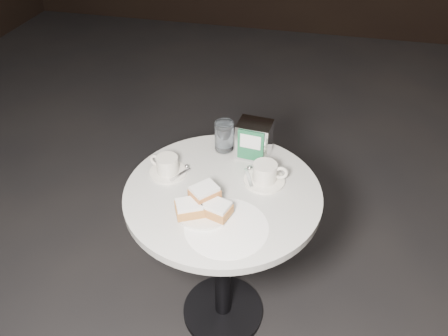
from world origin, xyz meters
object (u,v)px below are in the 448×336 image
(napkin_dispenser, at_px, (254,140))
(coffee_cup_right, at_px, (265,174))
(cafe_table, at_px, (223,229))
(water_glass_left, at_px, (224,137))
(beignet_plate, at_px, (203,206))
(coffee_cup_left, at_px, (167,166))
(water_glass_right, at_px, (242,141))

(napkin_dispenser, bearing_deg, coffee_cup_right, -59.82)
(cafe_table, distance_m, water_glass_left, 0.36)
(cafe_table, bearing_deg, coffee_cup_right, 30.95)
(beignet_plate, distance_m, coffee_cup_left, 0.25)
(coffee_cup_left, bearing_deg, cafe_table, 1.30)
(cafe_table, height_order, beignet_plate, beignet_plate)
(water_glass_right, distance_m, napkin_dispenser, 0.06)
(cafe_table, xyz_separation_m, coffee_cup_left, (-0.22, 0.05, 0.23))
(cafe_table, distance_m, water_glass_right, 0.35)
(coffee_cup_left, xyz_separation_m, coffee_cup_right, (0.36, 0.03, 0.00))
(water_glass_left, bearing_deg, water_glass_right, 2.02)
(beignet_plate, bearing_deg, water_glass_left, 92.23)
(coffee_cup_right, xyz_separation_m, napkin_dispenser, (-0.07, 0.15, 0.04))
(cafe_table, xyz_separation_m, water_glass_right, (0.02, 0.25, 0.25))
(beignet_plate, relative_size, water_glass_left, 1.66)
(beignet_plate, xyz_separation_m, napkin_dispenser, (0.11, 0.35, 0.04))
(beignet_plate, height_order, coffee_cup_left, beignet_plate)
(water_glass_right, relative_size, napkin_dispenser, 0.68)
(beignet_plate, height_order, water_glass_right, water_glass_right)
(coffee_cup_left, distance_m, napkin_dispenser, 0.34)
(beignet_plate, bearing_deg, coffee_cup_right, 49.97)
(coffee_cup_left, xyz_separation_m, water_glass_right, (0.24, 0.20, 0.02))
(coffee_cup_right, relative_size, napkin_dispenser, 1.13)
(coffee_cup_right, bearing_deg, water_glass_right, 118.10)
(water_glass_right, height_order, napkin_dispenser, napkin_dispenser)
(beignet_plate, height_order, coffee_cup_right, beignet_plate)
(beignet_plate, distance_m, water_glass_left, 0.37)
(cafe_table, xyz_separation_m, beignet_plate, (-0.04, -0.12, 0.23))
(cafe_table, bearing_deg, water_glass_left, 101.73)
(cafe_table, distance_m, coffee_cup_left, 0.32)
(cafe_table, bearing_deg, coffee_cup_left, 167.26)
(beignet_plate, bearing_deg, napkin_dispenser, 73.35)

